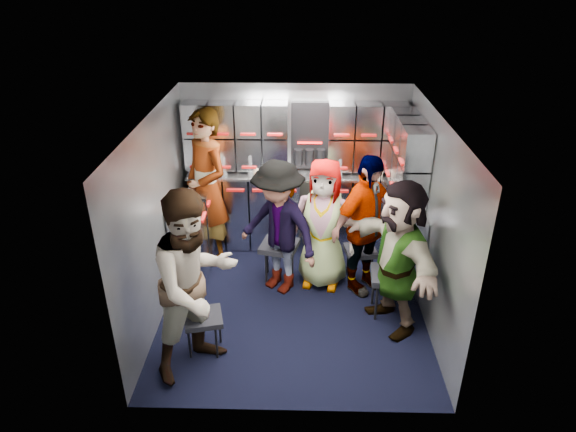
{
  "coord_description": "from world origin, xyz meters",
  "views": [
    {
      "loc": [
        0.06,
        -4.63,
        3.48
      ],
      "look_at": [
        -0.06,
        0.35,
        0.91
      ],
      "focal_mm": 32.0,
      "sensor_mm": 36.0,
      "label": 1
    }
  ],
  "objects_px": {
    "attendant_arc_e": "(398,257)",
    "attendant_arc_a": "(195,284)",
    "attendant_standing": "(207,188)",
    "jump_seat_near_left": "(203,320)",
    "jump_seat_near_right": "(391,278)",
    "attendant_arc_b": "(278,228)",
    "attendant_arc_d": "(365,226)",
    "jump_seat_mid_right": "(360,252)",
    "jump_seat_center": "(322,246)",
    "jump_seat_mid_left": "(279,248)",
    "attendant_arc_c": "(323,225)"
  },
  "relations": [
    {
      "from": "jump_seat_mid_left",
      "to": "attendant_arc_a",
      "type": "xyz_separation_m",
      "value": [
        -0.68,
        -1.43,
        0.47
      ]
    },
    {
      "from": "jump_seat_near_right",
      "to": "attendant_arc_c",
      "type": "distance_m",
      "value": 0.95
    },
    {
      "from": "jump_seat_near_left",
      "to": "attendant_arc_d",
      "type": "height_order",
      "value": "attendant_arc_d"
    },
    {
      "from": "attendant_arc_d",
      "to": "attendant_arc_e",
      "type": "height_order",
      "value": "attendant_arc_d"
    },
    {
      "from": "jump_seat_center",
      "to": "attendant_arc_e",
      "type": "relative_size",
      "value": 0.29
    },
    {
      "from": "attendant_arc_a",
      "to": "attendant_arc_b",
      "type": "distance_m",
      "value": 1.43
    },
    {
      "from": "jump_seat_mid_left",
      "to": "attendant_standing",
      "type": "bearing_deg",
      "value": 152.36
    },
    {
      "from": "attendant_standing",
      "to": "attendant_arc_a",
      "type": "xyz_separation_m",
      "value": [
        0.21,
        -1.9,
        -0.07
      ]
    },
    {
      "from": "jump_seat_mid_left",
      "to": "attendant_arc_e",
      "type": "relative_size",
      "value": 0.3
    },
    {
      "from": "attendant_arc_b",
      "to": "attendant_arc_e",
      "type": "distance_m",
      "value": 1.35
    },
    {
      "from": "jump_seat_mid_left",
      "to": "attendant_arc_c",
      "type": "xyz_separation_m",
      "value": [
        0.5,
        -0.06,
        0.34
      ]
    },
    {
      "from": "attendant_arc_a",
      "to": "attendant_arc_e",
      "type": "distance_m",
      "value": 1.99
    },
    {
      "from": "jump_seat_near_left",
      "to": "jump_seat_mid_left",
      "type": "xyz_separation_m",
      "value": [
        0.68,
        1.25,
        0.06
      ]
    },
    {
      "from": "jump_seat_center",
      "to": "attendant_arc_d",
      "type": "distance_m",
      "value": 0.68
    },
    {
      "from": "attendant_arc_d",
      "to": "attendant_arc_e",
      "type": "distance_m",
      "value": 0.68
    },
    {
      "from": "jump_seat_mid_left",
      "to": "jump_seat_near_right",
      "type": "distance_m",
      "value": 1.35
    },
    {
      "from": "attendant_arc_a",
      "to": "attendant_arc_d",
      "type": "distance_m",
      "value": 2.07
    },
    {
      "from": "jump_seat_mid_right",
      "to": "jump_seat_near_right",
      "type": "bearing_deg",
      "value": -68.31
    },
    {
      "from": "jump_seat_center",
      "to": "attendant_arc_a",
      "type": "distance_m",
      "value": 2.02
    },
    {
      "from": "jump_seat_near_left",
      "to": "jump_seat_near_right",
      "type": "relative_size",
      "value": 0.84
    },
    {
      "from": "attendant_arc_b",
      "to": "jump_seat_near_right",
      "type": "bearing_deg",
      "value": 17.04
    },
    {
      "from": "jump_seat_center",
      "to": "attendant_arc_c",
      "type": "relative_size",
      "value": 0.3
    },
    {
      "from": "jump_seat_mid_left",
      "to": "attendant_arc_d",
      "type": "distance_m",
      "value": 1.04
    },
    {
      "from": "attendant_arc_c",
      "to": "attendant_arc_e",
      "type": "height_order",
      "value": "attendant_arc_e"
    },
    {
      "from": "jump_seat_mid_right",
      "to": "attendant_arc_d",
      "type": "xyz_separation_m",
      "value": [
        -0.0,
        -0.18,
        0.45
      ]
    },
    {
      "from": "attendant_standing",
      "to": "attendant_arc_d",
      "type": "bearing_deg",
      "value": 29.34
    },
    {
      "from": "attendant_arc_c",
      "to": "attendant_arc_d",
      "type": "relative_size",
      "value": 0.94
    },
    {
      "from": "jump_seat_mid_left",
      "to": "jump_seat_center",
      "type": "xyz_separation_m",
      "value": [
        0.5,
        0.12,
        -0.04
      ]
    },
    {
      "from": "attendant_arc_c",
      "to": "attendant_arc_d",
      "type": "xyz_separation_m",
      "value": [
        0.45,
        -0.1,
        0.04
      ]
    },
    {
      "from": "attendant_arc_e",
      "to": "attendant_arc_a",
      "type": "bearing_deg",
      "value": -94.99
    },
    {
      "from": "jump_seat_mid_right",
      "to": "attendant_arc_d",
      "type": "height_order",
      "value": "attendant_arc_d"
    },
    {
      "from": "jump_seat_center",
      "to": "attendant_arc_e",
      "type": "bearing_deg",
      "value": -52.42
    },
    {
      "from": "jump_seat_mid_right",
      "to": "attendant_arc_b",
      "type": "height_order",
      "value": "attendant_arc_b"
    },
    {
      "from": "jump_seat_near_right",
      "to": "attendant_arc_a",
      "type": "distance_m",
      "value": 2.1
    },
    {
      "from": "jump_seat_center",
      "to": "jump_seat_mid_right",
      "type": "xyz_separation_m",
      "value": [
        0.45,
        -0.1,
        -0.02
      ]
    },
    {
      "from": "attendant_arc_b",
      "to": "attendant_arc_e",
      "type": "relative_size",
      "value": 0.97
    },
    {
      "from": "attendant_arc_c",
      "to": "jump_seat_mid_left",
      "type": "bearing_deg",
      "value": -174.13
    },
    {
      "from": "jump_seat_mid_left",
      "to": "attendant_arc_d",
      "type": "relative_size",
      "value": 0.3
    },
    {
      "from": "attendant_standing",
      "to": "attendant_arc_b",
      "type": "xyz_separation_m",
      "value": [
        0.88,
        -0.64,
        -0.18
      ]
    },
    {
      "from": "attendant_arc_a",
      "to": "attendant_arc_d",
      "type": "height_order",
      "value": "attendant_arc_a"
    },
    {
      "from": "jump_seat_mid_right",
      "to": "jump_seat_near_right",
      "type": "distance_m",
      "value": 0.69
    },
    {
      "from": "jump_seat_mid_left",
      "to": "attendant_arc_b",
      "type": "relative_size",
      "value": 0.31
    },
    {
      "from": "jump_seat_near_left",
      "to": "attendant_arc_c",
      "type": "height_order",
      "value": "attendant_arc_c"
    },
    {
      "from": "jump_seat_center",
      "to": "attendant_arc_a",
      "type": "xyz_separation_m",
      "value": [
        -1.17,
        -1.56,
        0.51
      ]
    },
    {
      "from": "attendant_standing",
      "to": "attendant_arc_b",
      "type": "bearing_deg",
      "value": 11.86
    },
    {
      "from": "jump_seat_near_left",
      "to": "jump_seat_near_right",
      "type": "height_order",
      "value": "jump_seat_near_right"
    },
    {
      "from": "attendant_arc_a",
      "to": "attendant_arc_c",
      "type": "distance_m",
      "value": 1.81
    },
    {
      "from": "jump_seat_mid_right",
      "to": "attendant_arc_c",
      "type": "distance_m",
      "value": 0.61
    },
    {
      "from": "jump_seat_mid_left",
      "to": "jump_seat_mid_right",
      "type": "relative_size",
      "value": 1.18
    },
    {
      "from": "jump_seat_near_left",
      "to": "attendant_arc_e",
      "type": "distance_m",
      "value": 1.98
    }
  ]
}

